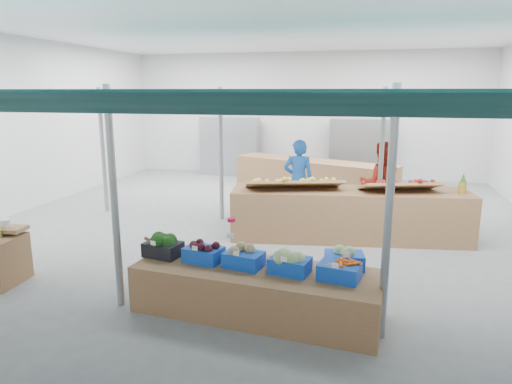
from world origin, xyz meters
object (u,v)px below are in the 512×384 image
veg_counter (257,291)px  vendor_right (380,184)px  fruit_counter (349,214)px  vendor_left (298,180)px

veg_counter → vendor_right: (1.63, 4.64, 0.61)m
fruit_counter → vendor_left: size_ratio=2.50×
fruit_counter → vendor_left: (-1.20, 1.10, 0.43)m
vendor_right → fruit_counter: bearing=52.9°
fruit_counter → vendor_left: vendor_left is taller
veg_counter → fruit_counter: 3.69m
veg_counter → fruit_counter: bearing=79.1°
veg_counter → fruit_counter: size_ratio=0.70×
veg_counter → vendor_right: vendor_right is taller
fruit_counter → veg_counter: bearing=-114.7°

